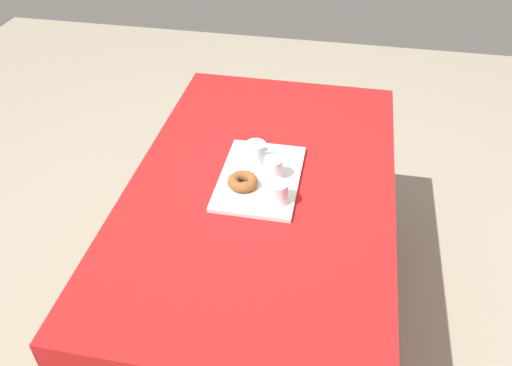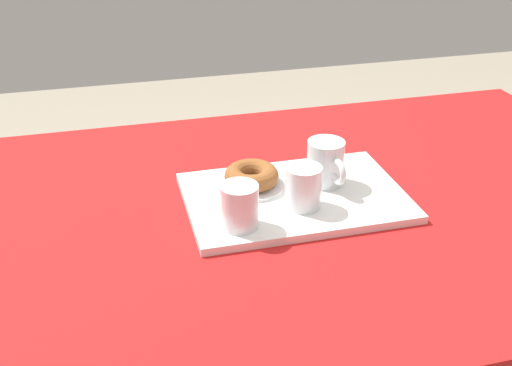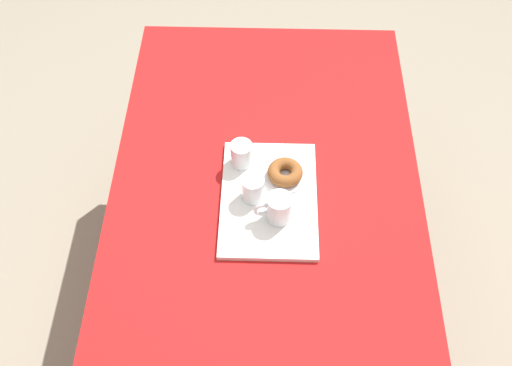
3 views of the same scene
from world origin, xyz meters
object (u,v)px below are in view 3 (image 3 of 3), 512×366
object	(u,v)px
dining_table	(265,213)
sugar_donut_left	(285,172)
water_glass_far	(253,189)
tea_mug_left	(279,209)
donut_plate_left	(285,177)
serving_tray	(269,198)
water_glass_near	(242,155)

from	to	relation	value
dining_table	sugar_donut_left	xyz separation A→B (m)	(0.06, -0.06, 0.13)
sugar_donut_left	water_glass_far	bearing A→B (deg)	127.99
tea_mug_left	donut_plate_left	distance (m)	0.15
dining_table	serving_tray	distance (m)	0.10
serving_tray	tea_mug_left	bearing A→B (deg)	-159.06
water_glass_far	tea_mug_left	bearing A→B (deg)	-133.59
dining_table	sugar_donut_left	world-z (taller)	sugar_donut_left
dining_table	water_glass_near	bearing A→B (deg)	33.90
water_glass_near	water_glass_far	bearing A→B (deg)	-163.50
dining_table	water_glass_near	xyz separation A→B (m)	(0.11, 0.08, 0.14)
donut_plate_left	sugar_donut_left	size ratio (longest dim) A/B	1.21
water_glass_near	donut_plate_left	size ratio (longest dim) A/B	0.63
water_glass_near	water_glass_far	xyz separation A→B (m)	(-0.13, -0.04, 0.00)
dining_table	water_glass_far	xyz separation A→B (m)	(-0.02, 0.04, 0.14)
water_glass_near	water_glass_far	distance (m)	0.13
tea_mug_left	water_glass_near	world-z (taller)	tea_mug_left
dining_table	sugar_donut_left	distance (m)	0.16
tea_mug_left	sugar_donut_left	xyz separation A→B (m)	(0.14, -0.02, -0.02)
water_glass_far	donut_plate_left	distance (m)	0.12
serving_tray	water_glass_near	bearing A→B (deg)	33.63
sugar_donut_left	water_glass_near	bearing A→B (deg)	67.45
water_glass_far	sugar_donut_left	xyz separation A→B (m)	(0.07, -0.09, -0.01)
donut_plate_left	sugar_donut_left	distance (m)	0.02
dining_table	donut_plate_left	distance (m)	0.14
tea_mug_left	dining_table	bearing A→B (deg)	23.06
tea_mug_left	sugar_donut_left	world-z (taller)	tea_mug_left
donut_plate_left	sugar_donut_left	xyz separation A→B (m)	(0.00, 0.00, 0.02)
dining_table	serving_tray	bearing A→B (deg)	-148.31
donut_plate_left	tea_mug_left	bearing A→B (deg)	172.28
serving_tray	donut_plate_left	world-z (taller)	donut_plate_left
water_glass_near	donut_plate_left	world-z (taller)	water_glass_near
water_glass_far	sugar_donut_left	bearing A→B (deg)	-52.01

